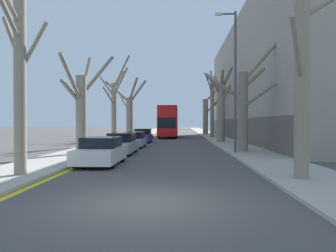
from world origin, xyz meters
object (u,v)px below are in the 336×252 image
Objects in this scene: street_tree_right_0 at (302,81)px; lamp_post at (234,76)px; parked_car_0 at (101,152)px; parked_car_2 at (134,140)px; street_tree_left_2 at (114,107)px; street_tree_left_0 at (20,72)px; street_tree_left_1 at (82,107)px; parked_car_1 at (121,144)px; street_tree_left_3 at (129,112)px; street_tree_right_3 at (212,106)px; street_tree_right_4 at (206,115)px; street_tree_right_1 at (244,106)px; parked_car_3 at (143,136)px; street_tree_right_2 at (221,107)px; double_decker_bus at (169,120)px.

street_tree_right_0 is 10.07m from lamp_post.
parked_car_0 is 1.03× the size of parked_car_2.
street_tree_left_0 is at bearing -89.98° from street_tree_left_2.
street_tree_left_2 is at bearing 88.62° from street_tree_left_1.
parked_car_1 is 1.12× the size of parked_car_2.
street_tree_left_0 reaches higher than street_tree_left_2.
street_tree_left_3 is (0.14, 18.25, 0.23)m from street_tree_left_1.
street_tree_right_3 is (10.23, 14.32, 0.80)m from street_tree_left_2.
street_tree_right_4 is at bearing 75.85° from parked_car_1.
street_tree_left_0 is at bearing -134.68° from street_tree_right_1.
parked_car_0 is at bearing -141.82° from street_tree_right_1.
street_tree_right_3 reaches higher than street_tree_right_0.
street_tree_right_0 reaches higher than street_tree_left_2.
street_tree_left_1 is (-0.23, 8.41, -0.91)m from street_tree_left_0.
street_tree_left_3 is at bearing 97.21° from parked_car_1.
parked_car_3 is (-8.22, 11.40, -2.53)m from street_tree_right_1.
street_tree_right_2 reaches higher than street_tree_left_1.
parked_car_1 is (-8.01, -11.76, -3.03)m from street_tree_right_2.
parked_car_3 is at bearing 121.31° from lamp_post.
street_tree_right_2 is 14.54m from parked_car_1.
parked_car_1 is (-8.18, -32.46, -2.65)m from street_tree_right_4.
street_tree_right_4 is (-0.03, 31.61, 0.11)m from street_tree_right_1.
street_tree_left_0 reaches higher than street_tree_left_1.
street_tree_right_3 reaches higher than street_tree_right_2.
street_tree_left_0 is 33.45m from street_tree_right_3.
street_tree_right_1 is 2.24m from lamp_post.
street_tree_right_1 is 23.85m from double_decker_bus.
street_tree_right_0 is at bearing -1.72° from street_tree_left_0.
street_tree_right_4 is 0.66× the size of double_decker_bus.
street_tree_left_0 is at bearing -88.46° from street_tree_left_1.
parked_car_2 is (-2.26, -18.26, -1.78)m from double_decker_bus.
parked_car_2 is at bearing -116.11° from street_tree_right_3.
parked_car_3 reaches higher than parked_car_0.
street_tree_right_3 is 22.27m from lamp_post.
street_tree_right_4 is (10.35, 15.36, 0.02)m from street_tree_left_3.
street_tree_left_2 is at bearing 140.18° from lamp_post.
street_tree_right_2 is (10.31, 12.92, 0.64)m from street_tree_left_1.
street_tree_right_1 is 0.87× the size of street_tree_right_3.
street_tree_right_3 is 0.79× the size of double_decker_bus.
street_tree_left_2 is 5.51m from parked_car_3.
parked_car_2 is (2.08, -2.30, -2.84)m from street_tree_left_2.
parked_car_3 is at bearing 90.00° from parked_car_0.
street_tree_right_2 is at bearing -90.75° from street_tree_right_3.
parked_car_0 is (-2.26, -29.54, -1.75)m from double_decker_bus.
street_tree_left_0 reaches higher than parked_car_3.
street_tree_left_1 is 0.89× the size of street_tree_right_2.
parked_car_0 is at bearing -102.13° from street_tree_right_4.
street_tree_left_0 is 23.59m from street_tree_right_2.
parked_car_1 is (2.30, 1.16, -2.40)m from street_tree_left_1.
street_tree_left_2 is at bearing -89.50° from street_tree_left_3.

